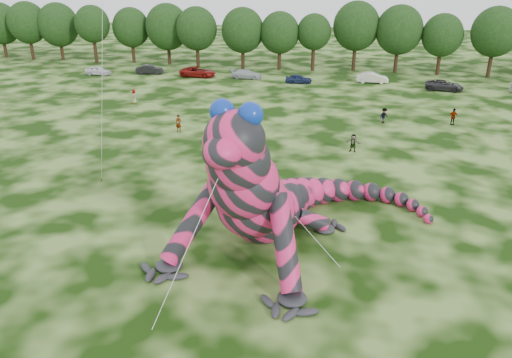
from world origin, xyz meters
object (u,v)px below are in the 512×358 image
Objects in this scene: tree_1 at (29,31)px; tree_9 at (314,42)px; tree_7 at (243,38)px; car_0 at (98,71)px; tree_12 at (441,44)px; tree_10 at (356,36)px; tree_11 at (398,39)px; tree_6 at (197,37)px; spectator_4 at (134,97)px; tree_3 at (93,34)px; inflatable_gecko at (272,162)px; tree_13 at (494,42)px; spectator_3 at (453,117)px; tree_0 at (2,30)px; tree_2 at (59,32)px; tree_5 at (168,34)px; spectator_0 at (179,123)px; car_2 at (198,72)px; car_5 at (372,78)px; tree_4 at (132,35)px; car_3 at (247,74)px; car_1 at (150,70)px; car_6 at (444,85)px; spectator_5 at (353,143)px; spectator_2 at (384,116)px; spectator_1 at (220,114)px; tree_8 at (280,41)px; car_4 at (299,79)px.

tree_1 reaches higher than tree_9.
tree_7 is 2.42× the size of car_0.
tree_10 is at bearing 176.20° from tree_12.
tree_11 is 1.12× the size of tree_12.
tree_1 is at bearing 178.13° from tree_7.
spectator_4 is at bearing -91.37° from tree_6.
inflatable_gecko is at bearing -53.53° from tree_3.
spectator_3 is at bearing -109.10° from tree_13.
spectator_4 is (-8.05, -24.20, -3.90)m from tree_7.
inflatable_gecko is 1.99× the size of tree_0.
tree_3 is at bearing -4.45° from tree_1.
tree_2 is 19.90m from tree_5.
tree_7 is (-13.27, 52.37, 0.01)m from inflatable_gecko.
tree_13 is 50.06m from spectator_0.
spectator_0 is (-22.95, -35.28, -4.17)m from tree_11.
car_2 is (-42.42, -7.95, -4.33)m from tree_13.
tree_6 reaches higher than car_5.
inflatable_gecko reaches higher than tree_4.
tree_1 is at bearing 80.34° from car_3.
tree_7 is (7.48, 0.12, -0.01)m from tree_6.
car_5 is (33.33, 0.11, 0.04)m from car_1.
tree_9 is 1.78× the size of car_6.
tree_1 reaches higher than tree_12.
car_1 is at bearing 133.40° from inflatable_gecko.
tree_3 is at bearing -173.80° from tree_5.
tree_4 is at bearing 178.88° from tree_12.
spectator_0 is at bearing -68.55° from tree_5.
tree_3 is 49.52m from tree_11.
spectator_5 reaches higher than car_2.
spectator_3 is (7.00, 0.75, 0.06)m from spectator_2.
tree_5 is 44.30m from car_6.
tree_13 is (7.12, -0.61, 0.58)m from tree_12.
car_0 is at bearing -94.43° from tree_4.
car_6 is (5.64, -11.33, -4.36)m from tree_11.
tree_5 reaches higher than spectator_0.
spectator_5 is (17.08, -2.50, -0.06)m from spectator_0.
car_5 is at bearing -85.67° from car_3.
tree_1 reaches higher than spectator_5.
spectator_4 reaches higher than car_1.
tree_4 reaches higher than tree_9.
tree_2 is 63.88m from spectator_5.
spectator_3 is (23.98, 3.79, -0.05)m from spectator_1.
car_0 is 45.07m from spectator_2.
tree_8 is at bearing -176.11° from tree_9.
spectator_0 is (-29.18, -34.82, -3.62)m from tree_12.
car_5 is (18.02, 0.57, 0.07)m from car_3.
tree_1 is at bearing 79.84° from car_5.
tree_10 reaches higher than car_4.
car_6 is at bearing -92.59° from car_3.
car_6 is (62.44, -11.90, -4.14)m from tree_2.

